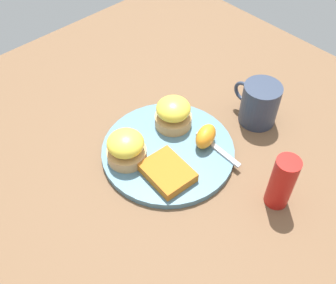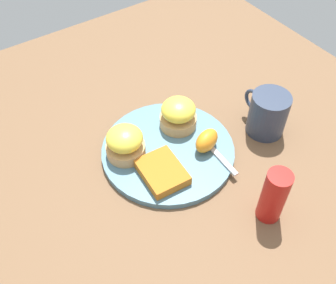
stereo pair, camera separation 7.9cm
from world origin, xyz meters
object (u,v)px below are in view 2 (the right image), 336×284
(hashbrown_patty, at_px, (162,172))
(orange_wedge, at_px, (207,141))
(sandwich_benedict_left, at_px, (178,114))
(fork, at_px, (198,133))
(sandwich_benedict_right, at_px, (125,143))
(cup, at_px, (267,113))
(condiment_bottle, at_px, (274,196))

(hashbrown_patty, xyz_separation_m, orange_wedge, (0.01, -0.11, 0.01))
(sandwich_benedict_left, xyz_separation_m, fork, (-0.05, -0.02, -0.03))
(sandwich_benedict_left, xyz_separation_m, sandwich_benedict_right, (-0.01, 0.13, 0.00))
(fork, xyz_separation_m, cup, (-0.06, -0.14, 0.03))
(fork, height_order, cup, cup)
(sandwich_benedict_left, xyz_separation_m, cup, (-0.11, -0.15, 0.00))
(sandwich_benedict_right, relative_size, cup, 0.71)
(fork, distance_m, cup, 0.15)
(orange_wedge, distance_m, fork, 0.05)
(orange_wedge, height_order, condiment_bottle, condiment_bottle)
(condiment_bottle, bearing_deg, sandwich_benedict_left, 2.59)
(sandwich_benedict_right, relative_size, orange_wedge, 1.32)
(sandwich_benedict_right, bearing_deg, hashbrown_patty, -161.24)
(hashbrown_patty, height_order, condiment_bottle, condiment_bottle)
(hashbrown_patty, xyz_separation_m, cup, (-0.01, -0.26, 0.02))
(hashbrown_patty, bearing_deg, condiment_bottle, -146.26)
(orange_wedge, relative_size, condiment_bottle, 0.52)
(hashbrown_patty, bearing_deg, cup, -92.77)
(hashbrown_patty, height_order, fork, hashbrown_patty)
(hashbrown_patty, xyz_separation_m, condiment_bottle, (-0.17, -0.12, 0.03))
(orange_wedge, bearing_deg, sandwich_benedict_left, 6.08)
(sandwich_benedict_left, distance_m, sandwich_benedict_right, 0.13)
(sandwich_benedict_right, height_order, orange_wedge, sandwich_benedict_right)
(hashbrown_patty, bearing_deg, fork, -69.13)
(hashbrown_patty, distance_m, condiment_bottle, 0.21)
(hashbrown_patty, bearing_deg, orange_wedge, -86.52)
(orange_wedge, bearing_deg, fork, -12.72)
(sandwich_benedict_left, xyz_separation_m, hashbrown_patty, (-0.09, 0.10, -0.02))
(sandwich_benedict_left, xyz_separation_m, condiment_bottle, (-0.27, -0.01, 0.01))
(cup, distance_m, condiment_bottle, 0.22)
(sandwich_benedict_right, xyz_separation_m, condiment_bottle, (-0.26, -0.15, 0.01))
(cup, bearing_deg, sandwich_benedict_left, 55.66)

